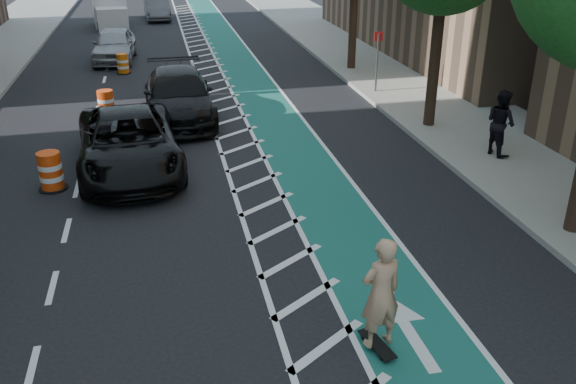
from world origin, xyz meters
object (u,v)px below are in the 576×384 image
object	(u,v)px
suv_far	(178,95)
skateboarder	(381,293)
suv_near	(129,142)
barrel_a	(51,172)

from	to	relation	value
suv_far	skateboarder	bearing A→B (deg)	-79.69
suv_far	suv_near	bearing A→B (deg)	-109.56
suv_far	barrel_a	world-z (taller)	suv_far
suv_near	barrel_a	xyz separation A→B (m)	(-1.98, -0.97, -0.33)
skateboarder	barrel_a	world-z (taller)	skateboarder
suv_far	barrel_a	xyz separation A→B (m)	(-3.56, -5.52, -0.35)
suv_far	barrel_a	bearing A→B (deg)	-123.20
barrel_a	suv_near	bearing A→B (deg)	26.10
suv_near	suv_far	xyz separation A→B (m)	(1.58, 4.55, 0.02)
skateboarder	suv_far	world-z (taller)	skateboarder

